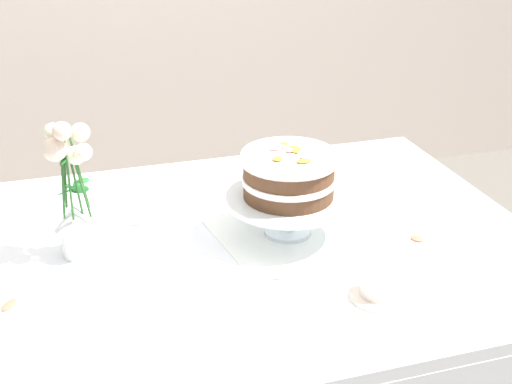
# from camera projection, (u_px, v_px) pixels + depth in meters

# --- Properties ---
(dining_table) EXTENTS (1.40, 1.00, 0.74)m
(dining_table) POSITION_uv_depth(u_px,v_px,m) (237.00, 278.00, 1.56)
(dining_table) COLOR white
(dining_table) RESTS_ON ground
(linen_napkin) EXTENTS (0.37, 0.37, 0.00)m
(linen_napkin) POSITION_uv_depth(u_px,v_px,m) (287.00, 233.00, 1.57)
(linen_napkin) COLOR white
(linen_napkin) RESTS_ON dining_table
(cake_stand) EXTENTS (0.29, 0.29, 0.10)m
(cake_stand) POSITION_uv_depth(u_px,v_px,m) (288.00, 202.00, 1.53)
(cake_stand) COLOR silver
(cake_stand) RESTS_ON linen_napkin
(layer_cake) EXTENTS (0.22, 0.22, 0.11)m
(layer_cake) POSITION_uv_depth(u_px,v_px,m) (289.00, 174.00, 1.50)
(layer_cake) COLOR brown
(layer_cake) RESTS_ON cake_stand
(flower_vase) EXTENTS (0.10, 0.11, 0.32)m
(flower_vase) POSITION_uv_depth(u_px,v_px,m) (72.00, 196.00, 1.43)
(flower_vase) COLOR silver
(flower_vase) RESTS_ON dining_table
(teacup) EXTENTS (0.11, 0.11, 0.06)m
(teacup) POSITION_uv_depth(u_px,v_px,m) (378.00, 286.00, 1.32)
(teacup) COLOR silver
(teacup) RESTS_ON dining_table
(loose_petal_0) EXTENTS (0.03, 0.02, 0.01)m
(loose_petal_0) POSITION_uv_depth(u_px,v_px,m) (137.00, 224.00, 1.61)
(loose_petal_0) COLOR pink
(loose_petal_0) RESTS_ON dining_table
(loose_petal_1) EXTENTS (0.05, 0.03, 0.01)m
(loose_petal_1) POSITION_uv_depth(u_px,v_px,m) (279.00, 276.00, 1.40)
(loose_petal_1) COLOR pink
(loose_petal_1) RESTS_ON dining_table
(loose_petal_2) EXTENTS (0.04, 0.04, 0.01)m
(loose_petal_2) POSITION_uv_depth(u_px,v_px,m) (417.00, 238.00, 1.54)
(loose_petal_2) COLOR #E56B51
(loose_petal_2) RESTS_ON dining_table
(loose_petal_3) EXTENTS (0.04, 0.05, 0.00)m
(loose_petal_3) POSITION_uv_depth(u_px,v_px,m) (9.00, 305.00, 1.31)
(loose_petal_3) COLOR #E56B51
(loose_petal_3) RESTS_ON dining_table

